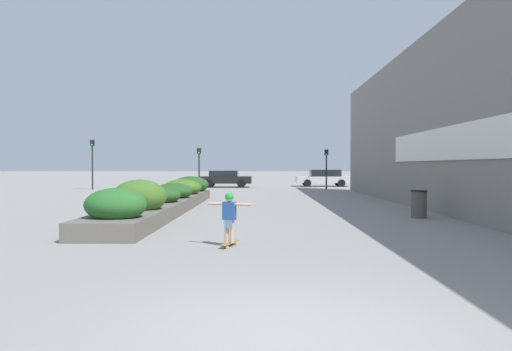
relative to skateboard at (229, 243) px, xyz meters
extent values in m
plane|color=gray|center=(1.08, -5.43, -0.07)|extent=(300.00, 300.00, 0.00)
cube|color=gray|center=(7.66, 6.88, 3.53)|extent=(0.60, 34.24, 7.21)
cube|color=#605B54|center=(-3.12, 7.95, 0.17)|extent=(1.78, 15.30, 0.47)
ellipsoid|color=#286028|center=(-3.08, 1.56, 0.74)|extent=(1.61, 1.38, 0.89)
ellipsoid|color=#3D6623|center=(-3.07, 3.83, 0.80)|extent=(1.67, 1.48, 1.06)
ellipsoid|color=#234C1E|center=(-3.04, 6.68, 0.65)|extent=(1.48, 1.55, 0.64)
ellipsoid|color=#234C1E|center=(-3.03, 9.01, 0.67)|extent=(1.61, 1.86, 0.71)
ellipsoid|color=#3D6623|center=(-3.09, 11.53, 0.71)|extent=(1.83, 1.79, 0.81)
ellipsoid|color=#234C1E|center=(-3.08, 14.08, 0.74)|extent=(1.89, 2.03, 0.91)
cube|color=olive|center=(0.00, 0.00, 0.01)|extent=(0.40, 0.81, 0.01)
cylinder|color=beige|center=(0.02, 0.29, -0.04)|extent=(0.06, 0.06, 0.05)
cylinder|color=beige|center=(0.15, 0.24, -0.04)|extent=(0.06, 0.06, 0.05)
cylinder|color=beige|center=(-0.15, -0.24, -0.04)|extent=(0.06, 0.06, 0.05)
cylinder|color=beige|center=(-0.02, -0.29, -0.04)|extent=(0.06, 0.06, 0.05)
cylinder|color=tan|center=(-0.06, 0.02, 0.28)|extent=(0.12, 0.12, 0.51)
cylinder|color=tan|center=(0.06, -0.02, 0.28)|extent=(0.12, 0.12, 0.51)
cube|color=slate|center=(0.00, 0.00, 0.44)|extent=(0.22, 0.20, 0.19)
cube|color=#234C8C|center=(0.00, 0.00, 0.74)|extent=(0.32, 0.23, 0.40)
cylinder|color=tan|center=(-0.32, 0.10, 0.89)|extent=(0.38, 0.18, 0.07)
cylinder|color=tan|center=(0.32, -0.10, 0.89)|extent=(0.38, 0.18, 0.07)
sphere|color=tan|center=(0.00, 0.00, 1.02)|extent=(0.17, 0.17, 0.17)
sphere|color=green|center=(0.00, 0.00, 1.05)|extent=(0.19, 0.19, 0.19)
cylinder|color=#514C47|center=(6.23, 5.77, 0.39)|extent=(0.53, 0.53, 0.92)
cylinder|color=black|center=(6.23, 5.77, 0.87)|extent=(0.56, 0.56, 0.05)
cube|color=black|center=(-2.35, 28.54, 0.56)|extent=(4.34, 1.94, 0.58)
cube|color=black|center=(-2.52, 28.54, 1.10)|extent=(2.39, 1.71, 0.49)
cylinder|color=black|center=(-1.00, 29.46, 0.27)|extent=(0.68, 0.22, 0.68)
cylinder|color=black|center=(-1.00, 27.61, 0.27)|extent=(0.68, 0.22, 0.68)
cylinder|color=black|center=(-3.69, 29.46, 0.27)|extent=(0.68, 0.22, 0.68)
cylinder|color=black|center=(-3.69, 27.61, 0.27)|extent=(0.68, 0.22, 0.68)
cube|color=black|center=(13.54, 27.57, 0.61)|extent=(4.01, 1.85, 0.71)
cube|color=black|center=(13.70, 27.57, 1.25)|extent=(2.20, 1.63, 0.57)
cylinder|color=black|center=(12.29, 26.69, 0.25)|extent=(0.64, 0.22, 0.64)
cylinder|color=black|center=(12.29, 28.44, 0.25)|extent=(0.64, 0.22, 0.64)
cylinder|color=black|center=(14.78, 26.69, 0.25)|extent=(0.64, 0.22, 0.64)
cylinder|color=black|center=(14.78, 28.44, 0.25)|extent=(0.64, 0.22, 0.64)
cube|color=#BCBCC1|center=(6.16, 30.34, 0.54)|extent=(4.76, 1.89, 0.57)
cube|color=black|center=(6.35, 30.34, 1.12)|extent=(2.62, 1.66, 0.59)
cylinder|color=black|center=(4.68, 29.44, 0.26)|extent=(0.65, 0.22, 0.65)
cylinder|color=black|center=(4.68, 31.24, 0.26)|extent=(0.65, 0.22, 0.65)
cylinder|color=black|center=(7.64, 29.44, 0.26)|extent=(0.65, 0.22, 0.65)
cylinder|color=black|center=(7.64, 31.24, 0.26)|extent=(0.65, 0.22, 0.65)
cylinder|color=black|center=(-4.12, 24.78, 1.31)|extent=(0.11, 0.11, 2.75)
cube|color=black|center=(-4.12, 24.78, 2.91)|extent=(0.28, 0.20, 0.45)
sphere|color=#2D2823|center=(-4.12, 24.66, 3.06)|extent=(0.15, 0.15, 0.15)
sphere|color=#2D2823|center=(-4.12, 24.66, 2.91)|extent=(0.15, 0.15, 0.15)
sphere|color=green|center=(-4.12, 24.66, 2.76)|extent=(0.15, 0.15, 0.15)
cylinder|color=black|center=(5.66, 24.71, 1.24)|extent=(0.11, 0.11, 2.62)
cube|color=black|center=(5.66, 24.71, 2.78)|extent=(0.28, 0.20, 0.45)
sphere|color=#2D2823|center=(5.66, 24.59, 2.93)|extent=(0.15, 0.15, 0.15)
sphere|color=#2D2823|center=(5.66, 24.59, 2.78)|extent=(0.15, 0.15, 0.15)
sphere|color=green|center=(5.66, 24.59, 2.63)|extent=(0.15, 0.15, 0.15)
cylinder|color=black|center=(-12.32, 24.62, 1.61)|extent=(0.11, 0.11, 3.37)
cube|color=black|center=(-12.32, 24.62, 3.52)|extent=(0.28, 0.20, 0.45)
sphere|color=#2D2823|center=(-12.32, 24.50, 3.67)|extent=(0.15, 0.15, 0.15)
sphere|color=#2D2823|center=(-12.32, 24.50, 3.52)|extent=(0.15, 0.15, 0.15)
sphere|color=green|center=(-12.32, 24.50, 3.37)|extent=(0.15, 0.15, 0.15)
camera|label=1|loc=(0.74, -10.24, 1.75)|focal=32.00mm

